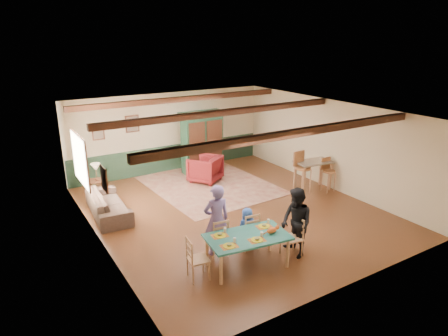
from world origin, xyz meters
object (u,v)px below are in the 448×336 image
dining_table (247,251)px  counter_table (313,175)px  dining_chair_far_left (218,236)px  dining_chair_far_right (249,230)px  person_child (247,228)px  dining_chair_end_left (198,258)px  dining_chair_end_right (292,237)px  bar_stool_left (303,173)px  cat (272,230)px  bar_stool_right (329,175)px  armoire (202,142)px  end_table (98,188)px  armchair (205,169)px  sofa (108,204)px  person_woman (296,223)px  table_lamp (96,172)px  person_man (216,220)px

dining_table → counter_table: (4.14, 2.50, 0.11)m
dining_chair_far_left → dining_chair_far_right: same height
dining_table → person_child: person_child is taller
dining_table → dining_chair_end_left: bearing=172.1°
dining_chair_end_right → dining_table: bearing=-90.0°
dining_table → dining_chair_end_right: size_ratio=1.89×
dining_chair_end_right → bar_stool_left: 3.74m
cat → bar_stool_left: size_ratio=0.26×
cat → bar_stool_right: 4.59m
dining_table → armoire: (2.06, 5.69, 0.71)m
cat → end_table: (-2.10, 5.46, -0.50)m
dining_chair_end_left → armchair: (2.74, 4.69, -0.01)m
counter_table → sofa: bearing=166.3°
dining_chair_end_left → person_woman: 2.22m
dining_chair_far_left → dining_chair_far_right: 0.73m
counter_table → bar_stool_left: bearing=-175.6°
table_lamp → person_man: bearing=-73.4°
dining_chair_end_left → armoire: size_ratio=0.41×
person_man → end_table: 4.75m
end_table → table_lamp: 0.51m
dining_chair_end_left → sofa: bearing=17.8°
armoire → table_lamp: 3.70m
person_child → cat: (0.02, -0.84, 0.31)m
dining_chair_far_left → sofa: dining_chair_far_left is taller
person_woman → counter_table: 4.03m
dining_chair_far_left → armoire: bearing=-107.2°
armoire → counter_table: size_ratio=1.94×
person_woman → armoire: size_ratio=0.72×
dining_chair_far_right → person_child: bearing=-90.0°
armoire → armchair: size_ratio=2.27×
dining_chair_end_left → armoire: bearing=-21.4°
counter_table → dining_chair_end_right: bearing=-139.5°
armchair → counter_table: bearing=102.9°
person_man → armchair: 4.52m
dining_table → person_child: (0.46, 0.68, 0.12)m
person_woman → bar_stool_right: (3.31, 2.31, -0.24)m
dining_chair_far_left → bar_stool_left: 4.36m
sofa → bar_stool_left: size_ratio=1.69×
table_lamp → counter_table: 6.41m
dining_chair_end_left → counter_table: bearing=-57.7°
person_child → sofa: (-2.17, 3.26, -0.15)m
armchair → end_table: armchair is taller
person_child → dining_chair_far_left: bearing=5.7°
dining_chair_far_right → armchair: dining_chair_far_right is taller
dining_table → end_table: 5.54m
dining_chair_far_right → cat: (0.03, -0.76, 0.33)m
person_woman → sofa: size_ratio=0.72×
dining_chair_far_right → end_table: dining_chair_far_right is taller
counter_table → dining_table: bearing=-148.8°
dining_chair_far_right → counter_table: bearing=-144.9°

